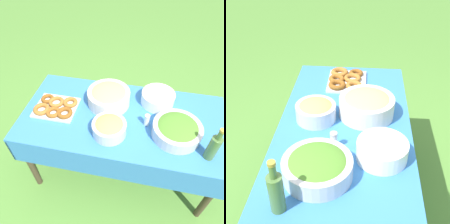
% 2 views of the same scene
% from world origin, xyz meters
% --- Properties ---
extents(ground_plane, '(14.00, 14.00, 0.00)m').
position_xyz_m(ground_plane, '(0.00, 0.00, 0.00)').
color(ground_plane, '#568C38').
extents(picnic_table, '(1.49, 0.74, 0.69)m').
position_xyz_m(picnic_table, '(0.00, 0.00, 0.60)').
color(picnic_table, '#387AC6').
rests_on(picnic_table, ground_plane).
extents(salad_bowl, '(0.32, 0.32, 0.11)m').
position_xyz_m(salad_bowl, '(0.37, -0.09, 0.75)').
color(salad_bowl, silver).
rests_on(salad_bowl, picnic_table).
extents(pasta_bowl, '(0.32, 0.32, 0.14)m').
position_xyz_m(pasta_bowl, '(-0.13, 0.12, 0.77)').
color(pasta_bowl, silver).
rests_on(pasta_bowl, picnic_table).
extents(donut_platter, '(0.32, 0.27, 0.05)m').
position_xyz_m(donut_platter, '(-0.51, -0.03, 0.72)').
color(donut_platter, silver).
rests_on(donut_platter, picnic_table).
extents(plate_stack, '(0.25, 0.25, 0.10)m').
position_xyz_m(plate_stack, '(0.23, 0.20, 0.74)').
color(plate_stack, white).
rests_on(plate_stack, picnic_table).
extents(olive_oil_bottle, '(0.06, 0.06, 0.26)m').
position_xyz_m(olive_oil_bottle, '(0.58, -0.23, 0.80)').
color(olive_oil_bottle, '#4C7238').
rests_on(olive_oil_bottle, picnic_table).
extents(fruit_bowl, '(0.23, 0.23, 0.11)m').
position_xyz_m(fruit_bowl, '(-0.07, -0.17, 0.75)').
color(fruit_bowl, silver).
rests_on(fruit_bowl, picnic_table).
extents(salt_shaker, '(0.04, 0.04, 0.09)m').
position_xyz_m(salt_shaker, '(0.17, -0.04, 0.74)').
color(salt_shaker, white).
rests_on(salt_shaker, picnic_table).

